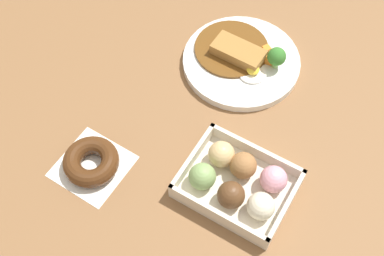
{
  "coord_description": "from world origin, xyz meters",
  "views": [
    {
      "loc": [
        -0.25,
        0.51,
        0.86
      ],
      "look_at": [
        0.02,
        0.07,
        0.03
      ],
      "focal_mm": 46.9,
      "sensor_mm": 36.0,
      "label": 1
    }
  ],
  "objects": [
    {
      "name": "donut_box",
      "position": [
        -0.11,
        0.12,
        0.03
      ],
      "size": [
        0.2,
        0.16,
        0.06
      ],
      "color": "beige",
      "rests_on": "ground_plane"
    },
    {
      "name": "chocolate_ring_donut",
      "position": [
        0.15,
        0.23,
        0.02
      ],
      "size": [
        0.13,
        0.13,
        0.04
      ],
      "color": "white",
      "rests_on": "ground_plane"
    },
    {
      "name": "curry_plate",
      "position": [
        0.02,
        -0.15,
        0.01
      ],
      "size": [
        0.26,
        0.26,
        0.07
      ],
      "color": "white",
      "rests_on": "ground_plane"
    },
    {
      "name": "ground_plane",
      "position": [
        0.0,
        0.0,
        0.0
      ],
      "size": [
        1.6,
        1.6,
        0.0
      ],
      "primitive_type": "plane",
      "color": "brown"
    }
  ]
}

